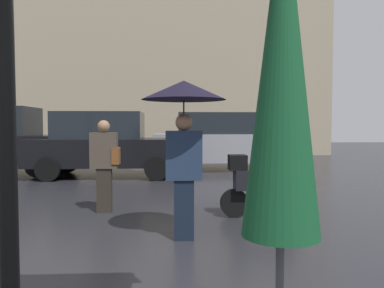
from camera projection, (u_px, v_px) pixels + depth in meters
name	position (u px, v px, depth m)	size (l,w,h in m)	color
folded_patio_umbrella_near	(282.00, 84.00, 1.55)	(0.41, 0.41, 2.48)	black
pedestrian_with_umbrella	(184.00, 111.00, 4.75)	(1.08, 1.08, 2.05)	black
pedestrian_with_bag	(105.00, 160.00, 6.31)	(0.49, 0.24, 1.57)	#2A241E
parked_scooter	(260.00, 183.00, 5.99)	(1.40, 0.32, 1.23)	black
parked_car_left	(106.00, 144.00, 10.76)	(4.42, 1.97, 1.87)	black
parked_car_right	(220.00, 141.00, 12.36)	(4.46, 1.86, 1.90)	gray
parked_car_distant	(0.00, 140.00, 11.46)	(4.18, 2.03, 2.05)	black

